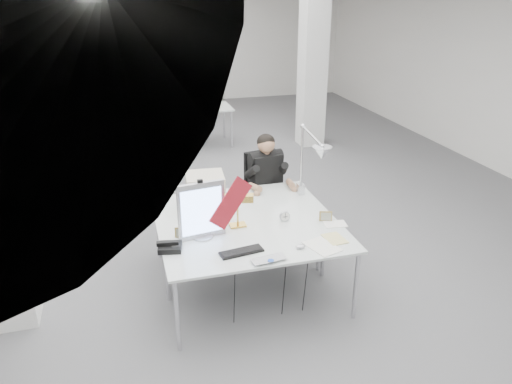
# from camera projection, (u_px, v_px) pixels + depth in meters

# --- Properties ---
(room_shell) EXTENTS (10.04, 14.04, 3.24)m
(room_shell) POSITION_uv_depth(u_px,v_px,m) (207.00, 88.00, 6.65)
(room_shell) COLOR #565658
(room_shell) RESTS_ON ground
(desk_main) EXTENTS (1.80, 0.90, 0.02)m
(desk_main) POSITION_uv_depth(u_px,v_px,m) (259.00, 243.00, 4.68)
(desk_main) COLOR silver
(desk_main) RESTS_ON room_shell
(desk_second) EXTENTS (1.80, 0.90, 0.02)m
(desk_second) POSITION_uv_depth(u_px,v_px,m) (236.00, 205.00, 5.48)
(desk_second) COLOR silver
(desk_second) RESTS_ON room_shell
(bg_desk_a) EXTENTS (1.60, 0.80, 0.02)m
(bg_desk_a) POSITION_uv_depth(u_px,v_px,m) (190.00, 109.00, 9.60)
(bg_desk_a) COLOR silver
(bg_desk_a) RESTS_ON room_shell
(bg_desk_b) EXTENTS (1.60, 0.80, 0.02)m
(bg_desk_b) POSITION_uv_depth(u_px,v_px,m) (85.00, 92.00, 11.05)
(bg_desk_b) COLOR silver
(bg_desk_b) RESTS_ON room_shell
(filing_cabinet) EXTENTS (0.45, 0.55, 1.20)m
(filing_cabinet) POSITION_uv_depth(u_px,v_px,m) (13.00, 90.00, 11.97)
(filing_cabinet) COLOR gray
(filing_cabinet) RESTS_ON room_shell
(office_chair) EXTENTS (0.54, 0.54, 0.94)m
(office_chair) POSITION_uv_depth(u_px,v_px,m) (265.00, 200.00, 6.26)
(office_chair) COLOR black
(office_chair) RESTS_ON room_shell
(seated_person) EXTENTS (0.61, 0.72, 0.95)m
(seated_person) POSITION_uv_depth(u_px,v_px,m) (266.00, 170.00, 6.05)
(seated_person) COLOR black
(seated_person) RESTS_ON office_chair
(monitor) EXTENTS (0.45, 0.11, 0.56)m
(monitor) POSITION_uv_depth(u_px,v_px,m) (201.00, 210.00, 4.65)
(monitor) COLOR #A4A4A8
(monitor) RESTS_ON desk_main
(pennant) EXTENTS (0.46, 0.16, 0.51)m
(pennant) POSITION_uv_depth(u_px,v_px,m) (231.00, 203.00, 4.67)
(pennant) COLOR maroon
(pennant) RESTS_ON monitor
(keyboard) EXTENTS (0.41, 0.19, 0.02)m
(keyboard) POSITION_uv_depth(u_px,v_px,m) (241.00, 252.00, 4.48)
(keyboard) COLOR black
(keyboard) RESTS_ON desk_main
(laptop) EXTENTS (0.34, 0.24, 0.02)m
(laptop) POSITION_uv_depth(u_px,v_px,m) (271.00, 262.00, 4.31)
(laptop) COLOR #AEAFB3
(laptop) RESTS_ON desk_main
(mouse) EXTENTS (0.11, 0.08, 0.04)m
(mouse) POSITION_uv_depth(u_px,v_px,m) (301.00, 246.00, 4.55)
(mouse) COLOR silver
(mouse) RESTS_ON desk_main
(bankers_lamp) EXTENTS (0.35, 0.20, 0.38)m
(bankers_lamp) POSITION_uv_depth(u_px,v_px,m) (238.00, 209.00, 4.90)
(bankers_lamp) COLOR gold
(bankers_lamp) RESTS_ON desk_main
(desk_phone) EXTENTS (0.24, 0.22, 0.05)m
(desk_phone) POSITION_uv_depth(u_px,v_px,m) (170.00, 247.00, 4.52)
(desk_phone) COLOR black
(desk_phone) RESTS_ON desk_main
(picture_frame_left) EXTENTS (0.13, 0.05, 0.10)m
(picture_frame_left) POSITION_uv_depth(u_px,v_px,m) (181.00, 232.00, 4.75)
(picture_frame_left) COLOR olive
(picture_frame_left) RESTS_ON desk_main
(picture_frame_right) EXTENTS (0.13, 0.07, 0.10)m
(picture_frame_right) POSITION_uv_depth(u_px,v_px,m) (326.00, 216.00, 5.06)
(picture_frame_right) COLOR olive
(picture_frame_right) RESTS_ON desk_main
(desk_clock) EXTENTS (0.11, 0.03, 0.11)m
(desk_clock) POSITION_uv_depth(u_px,v_px,m) (285.00, 216.00, 5.06)
(desk_clock) COLOR #A4A5A9
(desk_clock) RESTS_ON desk_main
(paper_stack_a) EXTENTS (0.32, 0.38, 0.01)m
(paper_stack_a) POSITION_uv_depth(u_px,v_px,m) (322.00, 246.00, 4.58)
(paper_stack_a) COLOR white
(paper_stack_a) RESTS_ON desk_main
(paper_stack_b) EXTENTS (0.20, 0.26, 0.01)m
(paper_stack_b) POSITION_uv_depth(u_px,v_px,m) (335.00, 239.00, 4.72)
(paper_stack_b) COLOR #D4C87F
(paper_stack_b) RESTS_ON desk_main
(paper_stack_c) EXTENTS (0.24, 0.18, 0.01)m
(paper_stack_c) POSITION_uv_depth(u_px,v_px,m) (335.00, 224.00, 5.01)
(paper_stack_c) COLOR white
(paper_stack_c) RESTS_ON desk_main
(beige_monitor) EXTENTS (0.43, 0.41, 0.37)m
(beige_monitor) POSITION_uv_depth(u_px,v_px,m) (205.00, 191.00, 5.32)
(beige_monitor) COLOR #BEB59E
(beige_monitor) RESTS_ON desk_second
(architect_lamp) EXTENTS (0.24, 0.64, 0.82)m
(architect_lamp) POSITION_uv_depth(u_px,v_px,m) (310.00, 167.00, 5.35)
(architect_lamp) COLOR silver
(architect_lamp) RESTS_ON desk_second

